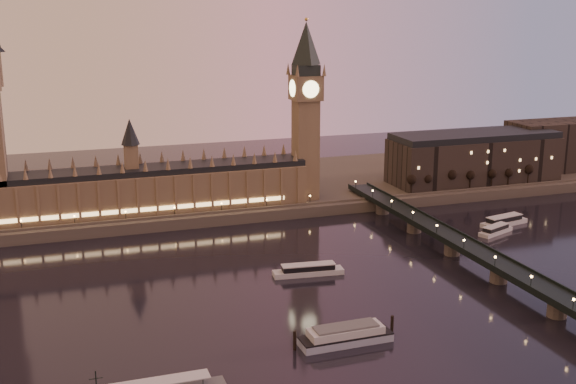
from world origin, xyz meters
The scene contains 17 objects.
ground centered at (0.00, 0.00, 0.00)m, with size 700.00×700.00×0.00m, color black.
far_embankment centered at (30.00, 165.00, 3.00)m, with size 560.00×130.00×6.00m, color #423D35.
palace_of_westminster centered at (-40.12, 120.99, 21.71)m, with size 180.00×26.62×52.00m.
big_ben centered at (53.99, 120.99, 63.95)m, with size 17.68×17.68×104.00m.
westminster_bridge centered at (91.61, 0.00, 5.52)m, with size 13.20×260.00×15.30m.
city_block centered at (194.94, 130.93, 22.24)m, with size 155.00×45.00×34.00m.
bare_tree_0 centered at (116.25, 109.00, 14.66)m, with size 5.71×5.71×11.61m.
bare_tree_1 centered at (130.40, 109.00, 14.66)m, with size 5.71×5.71×11.61m.
bare_tree_2 centered at (144.55, 109.00, 14.66)m, with size 5.71×5.71×11.61m.
bare_tree_3 centered at (158.71, 109.00, 14.66)m, with size 5.71×5.71×11.61m.
bare_tree_4 centered at (172.86, 109.00, 14.66)m, with size 5.71×5.71×11.61m.
bare_tree_5 centered at (187.02, 109.00, 14.66)m, with size 5.71×5.71×11.61m.
bare_tree_6 centered at (201.17, 109.00, 14.66)m, with size 5.71×5.71×11.61m.
cruise_boat_a centered at (17.15, 15.73, 2.22)m, with size 32.02×10.22×5.03m.
cruise_boat_b centered at (144.78, 52.76, 2.37)m, with size 29.98×13.33×5.37m.
cruise_boat_c centered at (131.53, 41.17, 1.99)m, with size 23.24×14.25×4.52m.
moored_barge centered at (6.26, -51.88, 2.99)m, with size 38.68×9.89×7.09m.
Camera 1 is at (-87.89, -266.93, 114.59)m, focal length 45.00 mm.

